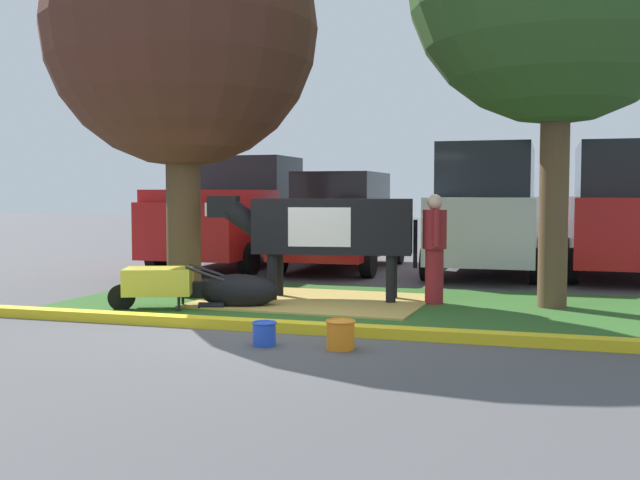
{
  "coord_description": "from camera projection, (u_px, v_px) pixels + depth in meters",
  "views": [
    {
      "loc": [
        3.25,
        -8.29,
        1.61
      ],
      "look_at": [
        0.01,
        2.41,
        0.9
      ],
      "focal_mm": 42.32,
      "sensor_mm": 36.0,
      "label": 1
    }
  ],
  "objects": [
    {
      "name": "shade_tree_left",
      "position": [
        181.0,
        32.0,
        11.5
      ],
      "size": [
        4.17,
        4.17,
        6.17
      ],
      "color": "#4C3823",
      "rests_on": "ground"
    },
    {
      "name": "cow_holstein",
      "position": [
        326.0,
        227.0,
        11.04
      ],
      "size": [
        3.12,
        1.03,
        1.55
      ],
      "color": "black",
      "rests_on": "ground"
    },
    {
      "name": "ground_plane",
      "position": [
        260.0,
        328.0,
        8.96
      ],
      "size": [
        80.0,
        80.0,
        0.0
      ],
      "primitive_type": "plane",
      "color": "#4C4C4F"
    },
    {
      "name": "calf_lying",
      "position": [
        236.0,
        291.0,
        10.43
      ],
      "size": [
        1.33,
        0.73,
        0.48
      ],
      "color": "black",
      "rests_on": "ground"
    },
    {
      "name": "suv_black",
      "position": [
        488.0,
        210.0,
        14.82
      ],
      "size": [
        2.12,
        4.6,
        2.52
      ],
      "color": "silver",
      "rests_on": "ground"
    },
    {
      "name": "wheelbarrow",
      "position": [
        157.0,
        282.0,
        10.26
      ],
      "size": [
        1.6,
        0.98,
        0.63
      ],
      "color": "gold",
      "rests_on": "ground"
    },
    {
      "name": "bucket_blue",
      "position": [
        264.0,
        333.0,
        7.9
      ],
      "size": [
        0.27,
        0.27,
        0.25
      ],
      "color": "blue",
      "rests_on": "ground"
    },
    {
      "name": "suv_dark_grey",
      "position": [
        623.0,
        210.0,
        14.28
      ],
      "size": [
        2.12,
        4.6,
        2.52
      ],
      "color": "red",
      "rests_on": "ground"
    },
    {
      "name": "hay_bedding",
      "position": [
        314.0,
        301.0,
        10.97
      ],
      "size": [
        3.3,
        2.53,
        0.04
      ],
      "primitive_type": "cube",
      "rotation": [
        0.0,
        0.0,
        -0.04
      ],
      "color": "tan",
      "rests_on": "ground"
    },
    {
      "name": "curb_yellow",
      "position": [
        303.0,
        328.0,
        8.63
      ],
      "size": [
        9.41,
        0.24,
        0.12
      ],
      "primitive_type": "cube",
      "color": "yellow",
      "rests_on": "ground"
    },
    {
      "name": "person_handler",
      "position": [
        434.0,
        246.0,
        10.71
      ],
      "size": [
        0.34,
        0.52,
        1.58
      ],
      "color": "maroon",
      "rests_on": "ground"
    },
    {
      "name": "pickup_truck_maroon",
      "position": [
        239.0,
        215.0,
        16.61
      ],
      "size": [
        2.22,
        5.4,
        2.42
      ],
      "color": "red",
      "rests_on": "ground"
    },
    {
      "name": "sedan_red",
      "position": [
        342.0,
        222.0,
        15.73
      ],
      "size": [
        2.02,
        4.4,
        2.02
      ],
      "color": "red",
      "rests_on": "ground"
    },
    {
      "name": "grass_island",
      "position": [
        351.0,
        305.0,
        10.73
      ],
      "size": [
        8.21,
        4.09,
        0.02
      ],
      "primitive_type": "cube",
      "color": "#2D5B23",
      "rests_on": "ground"
    },
    {
      "name": "bucket_orange",
      "position": [
        341.0,
        334.0,
        7.71
      ],
      "size": [
        0.31,
        0.31,
        0.3
      ],
      "color": "orange",
      "rests_on": "ground"
    }
  ]
}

